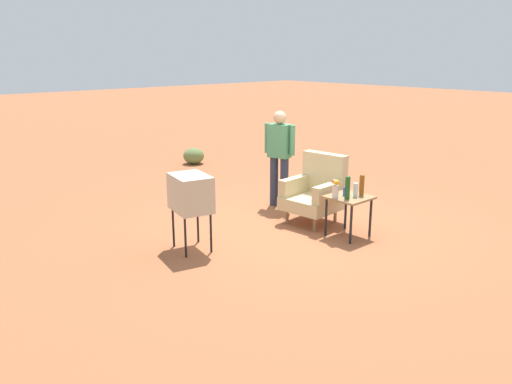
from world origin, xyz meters
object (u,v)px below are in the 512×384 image
Objects in this scene: side_table at (349,202)px; bottle_tall_amber at (362,185)px; bottle_wine_green at (347,188)px; flower_vase at (335,188)px; armchair at (316,191)px; tv_on_stand at (191,193)px; soda_can_blue at (345,192)px; person_standing at (279,153)px; bottle_short_clear at (356,190)px.

bottle_tall_amber is at bearing 61.81° from side_table.
flower_vase is at bearing -150.34° from bottle_wine_green.
side_table is at bearing -118.19° from bottle_tall_amber.
tv_on_stand is (-0.30, -2.13, 0.28)m from armchair.
soda_can_blue reaches higher than side_table.
flower_vase is at bearing -110.84° from side_table.
armchair reaches higher than bottle_tall_amber.
flower_vase is at bearing -28.32° from armchair.
bottle_tall_amber is at bearing 50.47° from soda_can_blue.
soda_can_blue is 0.38× the size of bottle_wine_green.
person_standing is 1.74m from soda_can_blue.
tv_on_stand is 2.02m from flower_vase.
soda_can_blue is 0.61× the size of bottle_short_clear.
person_standing is (-1.75, 0.32, 0.43)m from side_table.
flower_vase is (1.67, -0.53, -0.19)m from person_standing.
tv_on_stand is 3.89× the size of flower_vase.
bottle_short_clear is at bearing 86.51° from bottle_wine_green.
bottle_short_clear reaches higher than side_table.
tv_on_stand is at bearing -118.44° from side_table.
armchair is 0.78m from side_table.
armchair is at bearing 172.41° from bottle_short_clear.
bottle_wine_green reaches higher than bottle_short_clear.
bottle_tall_amber reaches higher than flower_vase.
flower_vase is (0.99, 1.76, -0.04)m from tv_on_stand.
bottle_wine_green is 0.17m from flower_vase.
bottle_wine_green reaches higher than side_table.
bottle_wine_green is at bearing 58.41° from tv_on_stand.
side_table is 1.86× the size of bottle_wine_green.
tv_on_stand is 2.43m from bottle_tall_amber.
tv_on_stand is at bearing -119.30° from flower_vase.
bottle_short_clear is at bearing 60.44° from tv_on_stand.
person_standing reaches higher than tv_on_stand.
side_table is at bearing 15.62° from soda_can_blue.
armchair is at bearing -9.58° from person_standing.
tv_on_stand is at bearing -98.15° from armchair.
armchair is 1.78× the size of side_table.
bottle_wine_green is at bearing 29.66° from flower_vase.
armchair is 0.91m from bottle_wine_green.
armchair is at bearing -179.41° from bottle_tall_amber.
bottle_tall_amber is (1.83, -0.16, -0.19)m from person_standing.
tv_on_stand is 0.63× the size of person_standing.
side_table is 0.30m from bottle_tall_amber.
tv_on_stand is at bearing -117.25° from soda_can_blue.
side_table is at bearing -11.35° from armchair.
person_standing is 5.47× the size of bottle_tall_amber.
armchair is 4.00× the size of flower_vase.
armchair is 0.74m from soda_can_blue.
bottle_short_clear is (0.14, 0.06, 0.04)m from soda_can_blue.
bottle_tall_amber is (0.09, 0.16, 0.24)m from side_table.
armchair is 2.17m from tv_on_stand.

